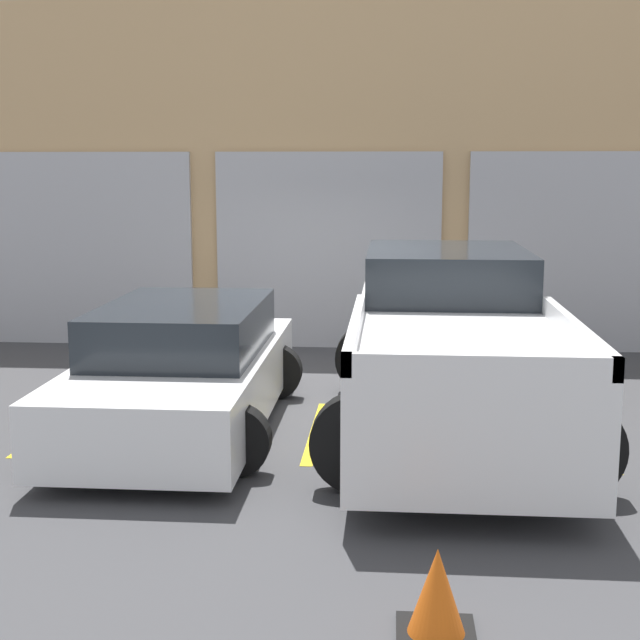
{
  "coord_description": "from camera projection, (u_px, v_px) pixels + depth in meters",
  "views": [
    {
      "loc": [
        0.77,
        -10.42,
        2.73
      ],
      "look_at": [
        0.0,
        -0.99,
        1.1
      ],
      "focal_mm": 50.0,
      "sensor_mm": 36.0,
      "label": 1
    }
  ],
  "objects": [
    {
      "name": "parking_stripe_centre",
      "position": [
        590.0,
        438.0,
        9.07
      ],
      "size": [
        0.12,
        2.2,
        0.01
      ],
      "primitive_type": "cube",
      "color": "gold",
      "rests_on": "ground"
    },
    {
      "name": "shophouse_building",
      "position": [
        342.0,
        179.0,
        13.55
      ],
      "size": [
        17.73,
        0.68,
        5.18
      ],
      "color": "tan",
      "rests_on": "ground"
    },
    {
      "name": "pickup_truck",
      "position": [
        452.0,
        348.0,
        9.29
      ],
      "size": [
        2.63,
        5.44,
        1.79
      ],
      "color": "white",
      "rests_on": "ground"
    },
    {
      "name": "parking_stripe_left",
      "position": [
        316.0,
        431.0,
        9.3
      ],
      "size": [
        0.12,
        2.2,
        0.01
      ],
      "primitive_type": "cube",
      "color": "gold",
      "rests_on": "ground"
    },
    {
      "name": "parking_stripe_far_left",
      "position": [
        55.0,
        425.0,
        9.52
      ],
      "size": [
        0.12,
        2.2,
        0.01
      ],
      "primitive_type": "cube",
      "color": "gold",
      "rests_on": "ground"
    },
    {
      "name": "traffic_cone",
      "position": [
        437.0,
        596.0,
        5.2
      ],
      "size": [
        0.47,
        0.47,
        0.55
      ],
      "color": "black",
      "rests_on": "ground"
    },
    {
      "name": "sedan_white",
      "position": [
        183.0,
        370.0,
        9.33
      ],
      "size": [
        2.23,
        4.38,
        1.32
      ],
      "color": "white",
      "rests_on": "ground"
    },
    {
      "name": "ground_plane",
      "position": [
        327.0,
        396.0,
        10.76
      ],
      "size": [
        28.0,
        28.0,
        0.0
      ],
      "primitive_type": "plane",
      "color": "#3D3D3F"
    }
  ]
}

